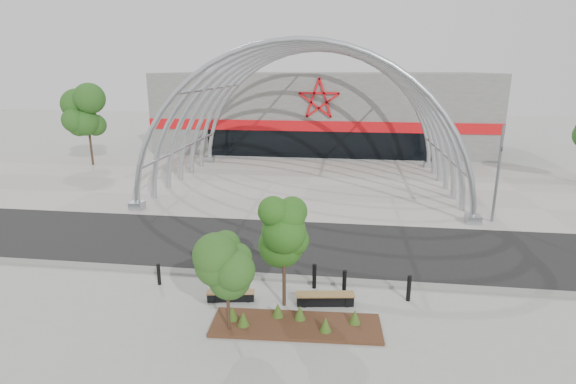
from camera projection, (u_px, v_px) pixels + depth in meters
The scene contains 18 objects.
ground at pixel (275, 276), 19.01m from camera, with size 140.00×140.00×0.00m, color #9B9C96.
road at pixel (287, 245), 22.35m from camera, with size 140.00×7.00×0.02m, color black.
forecourt at pixel (308, 185), 33.80m from camera, with size 60.00×17.00×0.04m, color #A8A197.
kerb at pixel (274, 277), 18.75m from camera, with size 60.00×0.50×0.12m, color slate.
arena_building at pixel (323, 110), 49.88m from camera, with size 34.00×15.24×8.00m.
vault_canopy at pixel (308, 185), 33.80m from camera, with size 20.80×15.80×20.36m.
planting_bed at pixel (294, 322), 15.28m from camera, with size 5.84×2.07×0.61m.
signal_pole at pixel (498, 173), 24.92m from camera, with size 0.37×0.77×5.53m.
street_tree_0 at pixel (227, 263), 14.38m from camera, with size 1.50×1.50×3.43m.
street_tree_1 at pixel (284, 232), 15.92m from camera, with size 1.70×1.70×4.01m.
bench_0 at pixel (231, 296), 16.97m from camera, with size 1.84×0.69×0.38m.
bench_1 at pixel (325, 299), 16.67m from camera, with size 2.20×0.77×0.45m.
bollard_0 at pixel (159, 274), 18.16m from camera, with size 0.15×0.15×0.91m, color black.
bollard_1 at pixel (198, 255), 19.91m from camera, with size 0.15×0.15×0.97m, color black.
bollard_2 at pixel (314, 276), 17.86m from camera, with size 0.16×0.16×1.01m, color black.
bollard_3 at pixel (344, 283), 17.33m from camera, with size 0.16×0.16×1.01m, color black.
bollard_4 at pixel (409, 288), 16.89m from camera, with size 0.16×0.16×1.01m, color black.
bg_tree_0 at pixel (87, 113), 39.43m from camera, with size 3.00×3.00×6.45m.
Camera 1 is at (2.84, -17.13, 8.52)m, focal length 28.00 mm.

